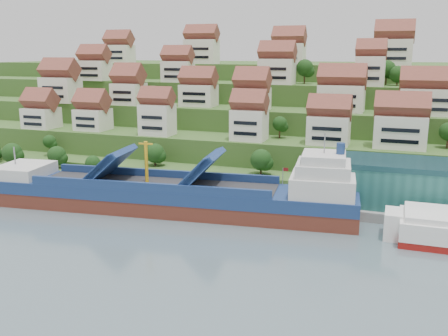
% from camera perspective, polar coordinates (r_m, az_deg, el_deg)
% --- Properties ---
extents(ground, '(300.00, 300.00, 0.00)m').
position_cam_1_polar(ground, '(112.15, -3.58, -5.43)').
color(ground, slate).
rests_on(ground, ground).
extents(quay, '(180.00, 14.00, 2.20)m').
position_cam_1_polar(quay, '(119.90, 8.12, -3.75)').
color(quay, gray).
rests_on(quay, ground).
extents(pebble_beach, '(45.00, 20.00, 1.00)m').
position_cam_1_polar(pebble_beach, '(152.51, -22.21, -1.18)').
color(pebble_beach, gray).
rests_on(pebble_beach, ground).
extents(hillside, '(260.00, 128.00, 31.00)m').
position_cam_1_polar(hillside, '(207.07, 7.70, 6.11)').
color(hillside, '#2D4C1E').
rests_on(hillside, ground).
extents(hillside_village, '(155.85, 59.96, 29.24)m').
position_cam_1_polar(hillside_village, '(162.57, 4.65, 8.95)').
color(hillside_village, white).
rests_on(hillside_village, ground).
extents(hillside_trees, '(141.29, 62.80, 30.29)m').
position_cam_1_polar(hillside_trees, '(151.69, -0.47, 5.77)').
color(hillside_trees, '#1C4316').
rests_on(hillside_trees, ground).
extents(warehouse, '(60.00, 15.00, 10.00)m').
position_cam_1_polar(warehouse, '(118.59, 23.75, -1.89)').
color(warehouse, '#25645E').
rests_on(warehouse, quay).
extents(flagpole, '(1.28, 0.16, 8.00)m').
position_cam_1_polar(flagpole, '(113.99, 6.78, -1.58)').
color(flagpole, gray).
rests_on(flagpole, quay).
extents(beach_huts, '(14.40, 3.70, 2.20)m').
position_cam_1_polar(beach_huts, '(152.58, -23.13, -0.63)').
color(beach_huts, white).
rests_on(beach_huts, pebble_beach).
extents(cargo_ship, '(86.81, 22.69, 19.14)m').
position_cam_1_polar(cargo_ship, '(114.42, -5.56, -3.21)').
color(cargo_ship, '#5F291D').
rests_on(cargo_ship, ground).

